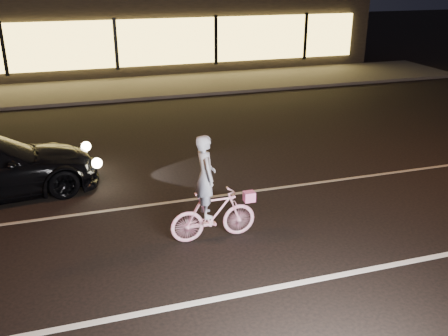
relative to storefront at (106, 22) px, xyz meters
name	(u,v)px	position (x,y,z in m)	size (l,w,h in m)	color
ground	(212,246)	(0.00, -18.97, -2.15)	(90.00, 90.00, 0.00)	black
lane_stripe_near	(240,294)	(0.00, -20.47, -2.14)	(60.00, 0.12, 0.01)	silver
lane_stripe_far	(186,200)	(0.00, -16.97, -2.14)	(60.00, 0.10, 0.01)	gray
sidewalk	(124,88)	(0.00, -5.97, -2.09)	(30.00, 4.00, 0.12)	#383533
storefront	(106,22)	(0.00, 0.00, 0.00)	(25.40, 8.42, 4.20)	black
cyclist	(211,203)	(0.07, -18.70, -1.43)	(1.60, 0.55, 2.01)	#F24185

